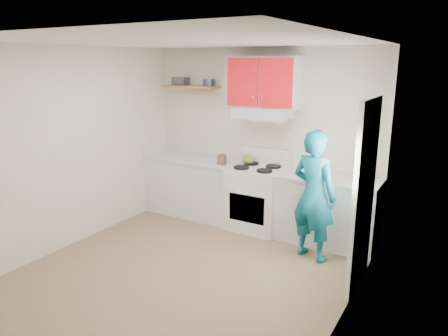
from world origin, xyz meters
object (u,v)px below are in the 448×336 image
Objects in this scene: stove at (257,198)px; crock at (222,160)px; tin at (209,83)px; kettle at (248,159)px; person at (314,195)px.

crock is at bearing -172.64° from stove.
stove is 1.89m from tin.
tin is at bearing -172.86° from kettle.
tin is 1.20m from crock.
person is at bearing -15.48° from crock.
crock is (0.38, -0.25, -1.11)m from tin.
kettle is at bearing 149.83° from stove.
person reaches higher than stove.
tin is 1.31m from kettle.
person is (1.95, -0.69, -1.27)m from tin.
crock is (-0.55, -0.07, 0.52)m from stove.
kettle is at bearing -11.37° from person.
tin reaches higher than person.
kettle reaches higher than stove.
tin is at bearing -3.69° from person.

